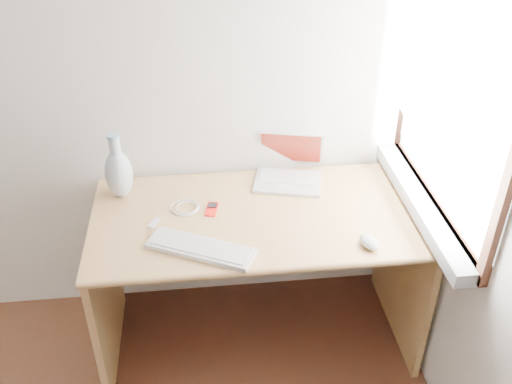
{
  "coord_description": "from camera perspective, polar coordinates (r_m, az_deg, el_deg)",
  "views": [
    {
      "loc": [
        0.81,
        -0.54,
        2.11
      ],
      "look_at": [
        1.02,
        1.35,
        0.86
      ],
      "focal_mm": 40.0,
      "sensor_mm": 36.0,
      "label": 1
    }
  ],
  "objects": [
    {
      "name": "cable_coil",
      "position": [
        2.42,
        -7.14,
        -1.54
      ],
      "size": [
        0.15,
        0.15,
        0.01
      ],
      "primitive_type": "torus",
      "rotation": [
        0.0,
        0.0,
        -0.2
      ],
      "color": "white",
      "rests_on": "desk"
    },
    {
      "name": "laptop",
      "position": [
        2.58,
        3.1,
        2.21
      ],
      "size": [
        0.33,
        0.31,
        0.2
      ],
      "rotation": [
        0.0,
        0.0,
        -0.24
      ],
      "color": "white",
      "rests_on": "desk"
    },
    {
      "name": "external_keyboard",
      "position": [
        2.19,
        -5.55,
        -5.6
      ],
      "size": [
        0.43,
        0.3,
        0.02
      ],
      "rotation": [
        0.0,
        0.0,
        -0.46
      ],
      "color": "white",
      "rests_on": "desk"
    },
    {
      "name": "vase",
      "position": [
        2.49,
        -13.57,
        1.94
      ],
      "size": [
        0.12,
        0.12,
        0.3
      ],
      "color": "silver",
      "rests_on": "desk"
    },
    {
      "name": "remote",
      "position": [
        2.36,
        -10.13,
        -3.04
      ],
      "size": [
        0.06,
        0.08,
        0.01
      ],
      "primitive_type": "cube",
      "rotation": [
        0.0,
        0.0,
        -0.46
      ],
      "color": "white",
      "rests_on": "desk"
    },
    {
      "name": "mouse",
      "position": [
        2.24,
        11.26,
        -4.92
      ],
      "size": [
        0.08,
        0.11,
        0.04
      ],
      "primitive_type": "ellipsoid",
      "rotation": [
        0.0,
        0.0,
        0.21
      ],
      "color": "white",
      "rests_on": "desk"
    },
    {
      "name": "ipod",
      "position": [
        2.4,
        -4.46,
        -1.71
      ],
      "size": [
        0.07,
        0.11,
        0.01
      ],
      "rotation": [
        0.0,
        0.0,
        -0.21
      ],
      "color": "red",
      "rests_on": "desk"
    },
    {
      "name": "window",
      "position": [
        2.21,
        18.66,
        9.47
      ],
      "size": [
        0.11,
        0.99,
        1.1
      ],
      "color": "white",
      "rests_on": "right_wall"
    },
    {
      "name": "desk",
      "position": [
        2.57,
        -0.01,
        -4.91
      ],
      "size": [
        1.38,
        0.69,
        0.73
      ],
      "color": "tan",
      "rests_on": "floor"
    }
  ]
}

